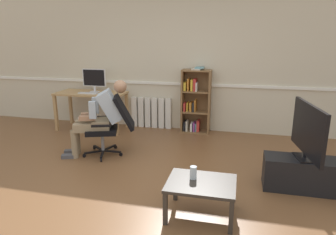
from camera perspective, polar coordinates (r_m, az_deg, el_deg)
name	(u,v)px	position (r m, az deg, el deg)	size (l,w,h in m)	color
ground_plane	(141,187)	(3.96, -5.12, -12.89)	(18.00, 18.00, 0.00)	brown
back_wall	(182,62)	(6.08, 2.62, 10.33)	(12.00, 0.13, 2.70)	beige
computer_desk	(91,98)	(6.28, -14.17, 3.64)	(1.37, 0.63, 0.76)	tan
imac_monitor	(94,79)	(6.27, -13.63, 7.06)	(0.49, 0.14, 0.46)	silver
keyboard	(88,93)	(6.13, -14.71, 4.41)	(0.38, 0.12, 0.02)	silver
computer_mouse	(101,93)	(6.03, -12.34, 4.44)	(0.06, 0.10, 0.03)	white
bookshelf	(195,102)	(5.94, 5.05, 2.89)	(0.55, 0.29, 1.28)	brown
radiator	(151,113)	(6.29, -3.13, 0.91)	(0.84, 0.08, 0.62)	white
office_chair	(112,123)	(4.86, -10.42, -1.05)	(0.85, 0.69, 0.96)	black
person_seated	(100,116)	(4.85, -12.58, 0.32)	(1.04, 0.62, 1.20)	#937F60
tv_stand	(302,174)	(4.16, 23.83, -9.64)	(0.93, 0.37, 0.41)	black
tv_screen	(308,131)	(3.97, 24.70, -2.28)	(0.25, 0.97, 0.67)	black
coffee_table	(201,186)	(3.27, 6.22, -12.68)	(0.71, 0.55, 0.39)	#332D28
drinking_glass	(193,173)	(3.27, 4.75, -10.23)	(0.07, 0.07, 0.14)	silver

